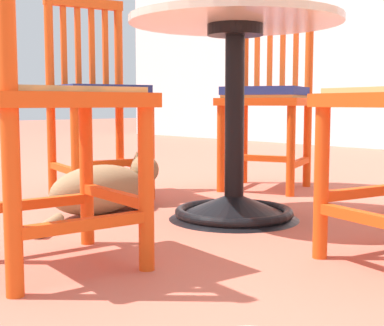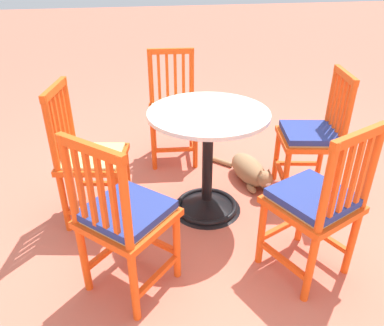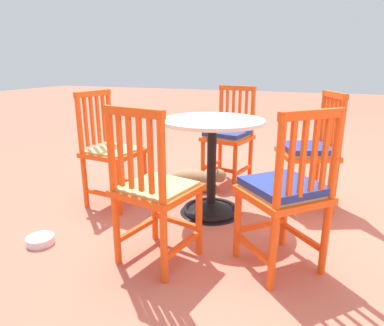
{
  "view_description": "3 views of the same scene",
  "coord_description": "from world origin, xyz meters",
  "px_view_note": "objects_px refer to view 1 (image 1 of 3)",
  "views": [
    {
      "loc": [
        1.5,
        -1.51,
        0.42
      ],
      "look_at": [
        -0.05,
        -0.1,
        0.2
      ],
      "focal_mm": 53.1,
      "sensor_mm": 36.0,
      "label": 1
    },
    {
      "loc": [
        0.6,
        2.09,
        1.57
      ],
      "look_at": [
        0.19,
        0.05,
        0.41
      ],
      "focal_mm": 35.06,
      "sensor_mm": 36.0,
      "label": 2
    },
    {
      "loc": [
        2.41,
        0.75,
        1.12
      ],
      "look_at": [
        0.23,
        -0.1,
        0.43
      ],
      "focal_mm": 31.85,
      "sensor_mm": 36.0,
      "label": 3
    }
  ],
  "objects_px": {
    "orange_chair_by_planter": "(42,99)",
    "orange_chair_tucked_in": "(97,98)",
    "tabby_cat": "(107,189)",
    "orange_chair_near_fence": "(267,99)",
    "cafe_table": "(234,142)"
  },
  "relations": [
    {
      "from": "orange_chair_by_planter",
      "to": "orange_chair_tucked_in",
      "type": "relative_size",
      "value": 1.0
    },
    {
      "from": "orange_chair_tucked_in",
      "to": "tabby_cat",
      "type": "height_order",
      "value": "orange_chair_tucked_in"
    },
    {
      "from": "tabby_cat",
      "to": "orange_chair_near_fence",
      "type": "bearing_deg",
      "value": 89.9
    },
    {
      "from": "cafe_table",
      "to": "orange_chair_by_planter",
      "type": "xyz_separation_m",
      "value": [
        0.11,
        -0.81,
        0.15
      ]
    },
    {
      "from": "cafe_table",
      "to": "orange_chair_tucked_in",
      "type": "distance_m",
      "value": 0.79
    },
    {
      "from": "cafe_table",
      "to": "orange_chair_near_fence",
      "type": "distance_m",
      "value": 0.8
    },
    {
      "from": "orange_chair_tucked_in",
      "to": "tabby_cat",
      "type": "xyz_separation_m",
      "value": [
        0.36,
        -0.2,
        -0.35
      ]
    },
    {
      "from": "orange_chair_by_planter",
      "to": "cafe_table",
      "type": "bearing_deg",
      "value": 97.47
    },
    {
      "from": "cafe_table",
      "to": "tabby_cat",
      "type": "height_order",
      "value": "cafe_table"
    },
    {
      "from": "cafe_table",
      "to": "orange_chair_by_planter",
      "type": "relative_size",
      "value": 0.83
    },
    {
      "from": "orange_chair_tucked_in",
      "to": "tabby_cat",
      "type": "distance_m",
      "value": 0.54
    },
    {
      "from": "orange_chair_near_fence",
      "to": "orange_chair_tucked_in",
      "type": "bearing_deg",
      "value": -115.5
    },
    {
      "from": "cafe_table",
      "to": "orange_chair_near_fence",
      "type": "bearing_deg",
      "value": 121.67
    },
    {
      "from": "orange_chair_tucked_in",
      "to": "cafe_table",
      "type": "bearing_deg",
      "value": 6.22
    },
    {
      "from": "orange_chair_tucked_in",
      "to": "tabby_cat",
      "type": "bearing_deg",
      "value": -28.56
    }
  ]
}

